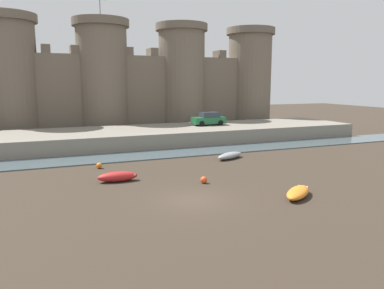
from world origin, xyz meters
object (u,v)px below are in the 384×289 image
Objects in this scene: rowboat_foreground_centre at (298,192)px; rowboat_near_channel_right at (230,155)px; car_quay_centre_east at (209,119)px; mooring_buoy_mid_mud at (204,180)px; rowboat_midflat_centre at (118,176)px; mooring_buoy_off_centre at (99,166)px.

rowboat_foreground_centre is 12.03m from rowboat_near_channel_right.
car_quay_centre_east is (5.16, 24.33, 2.11)m from rowboat_foreground_centre.
mooring_buoy_mid_mud is (-4.03, 5.12, -0.07)m from rowboat_foreground_centre.
mooring_buoy_mid_mud is at bearing -129.57° from rowboat_near_channel_right.
rowboat_near_channel_right is at bearing 82.39° from rowboat_foreground_centre.
rowboat_near_channel_right is 13.08m from car_quay_centre_east.
rowboat_midflat_centre reaches higher than rowboat_foreground_centre.
rowboat_foreground_centre is 6.52m from mooring_buoy_mid_mud.
rowboat_near_channel_right is at bearing 50.43° from mooring_buoy_mid_mud.
car_quay_centre_east reaches higher than mooring_buoy_mid_mud.
rowboat_midflat_centre is at bearing 153.55° from mooring_buoy_mid_mud.
rowboat_midflat_centre is at bearing -159.80° from rowboat_near_channel_right.
rowboat_foreground_centre reaches higher than rowboat_near_channel_right.
car_quay_centre_east is at bearing 73.95° from rowboat_near_channel_right.
mooring_buoy_off_centre is at bearing 97.50° from rowboat_midflat_centre.
rowboat_foreground_centre is 6.37× the size of mooring_buoy_mid_mud.
rowboat_near_channel_right reaches higher than mooring_buoy_mid_mud.
rowboat_foreground_centre is 0.74× the size of car_quay_centre_east.
rowboat_near_channel_right is at bearing -106.05° from car_quay_centre_east.
rowboat_midflat_centre is 0.94× the size of rowboat_foreground_centre.
rowboat_midflat_centre is at bearing 140.43° from rowboat_foreground_centre.
rowboat_near_channel_right is 6.98× the size of mooring_buoy_mid_mud.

